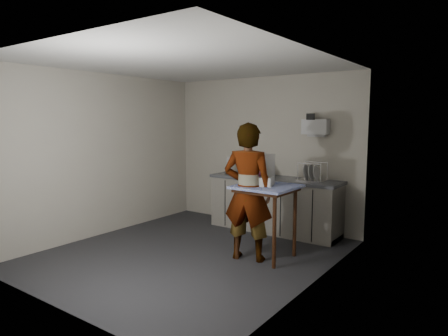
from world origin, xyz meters
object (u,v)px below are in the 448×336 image
Objects in this scene: kitchen_counter at (274,206)px; soda_can at (271,173)px; soap_bottle at (265,169)px; dark_bottle at (262,168)px; bakery_box at (262,178)px; paper_towel at (230,166)px; dish_rack at (312,177)px; standing_man at (248,192)px; side_table at (267,195)px.

soda_can reaches higher than kitchen_counter.
soap_bottle is 0.20m from dark_bottle.
bakery_box reaches higher than dark_bottle.
paper_towel reaches higher than dish_rack.
standing_man is 6.14× the size of paper_towel.
side_table is 1.81m from paper_towel.
kitchen_counter is at bearing 114.74° from side_table.
standing_man is 1.45m from dish_rack.
side_table is 3.33× the size of paper_towel.
bakery_box is (0.46, -1.21, 0.66)m from kitchen_counter.
dish_rack is 1.02× the size of bakery_box.
paper_towel reaches higher than soda_can.
dark_bottle is 0.58m from paper_towel.
soda_can is 0.30× the size of bakery_box.
soda_can is at bearing 45.83° from soap_bottle.
kitchen_counter is 1.06m from paper_towel.
soap_bottle is 2.22× the size of soda_can.
soap_bottle is at bearing 99.52° from bakery_box.
soda_can is 0.29× the size of dish_rack.
soda_can is 0.23m from dark_bottle.
dish_rack is at bearing 3.47° from paper_towel.
paper_towel is at bearing 141.53° from side_table.
bakery_box is at bearing -66.02° from soda_can.
soda_can is at bearing 95.47° from bakery_box.
dish_rack is 1.25m from bakery_box.
dark_bottle is (-0.83, 1.30, 0.17)m from side_table.
soda_can is 0.78m from paper_towel.
soap_bottle is (-0.69, 1.16, 0.18)m from side_table.
side_table is 2.37× the size of dish_rack.
paper_towel is (-1.22, 1.33, 0.14)m from standing_man.
standing_man is at bearing -101.40° from dish_rack.
paper_towel is 1.51m from dish_rack.
dish_rack is (0.29, 1.42, 0.06)m from standing_man.
dish_rack reaches higher than dark_bottle.
dark_bottle is 0.81× the size of paper_towel.
paper_towel reaches higher than soap_bottle.
paper_towel is (-0.70, -0.02, 0.01)m from soap_bottle.
side_table is at bearing -57.25° from dark_bottle.
bakery_box is (0.62, -1.16, 0.04)m from soap_bottle.
side_table is 0.54× the size of standing_man.
side_table is 3.67× the size of soap_bottle.
kitchen_counter is 0.55m from soda_can.
paper_towel is at bearing -173.24° from soda_can.
kitchen_counter is 5.35× the size of dish_rack.
kitchen_counter is 1.52m from standing_man.
dish_rack is at bearing 5.11° from soap_bottle.
kitchen_counter is 18.37× the size of soda_can.
soda_can is 0.51× the size of dark_bottle.
dark_bottle reaches higher than side_table.
bakery_box is (0.55, -1.23, 0.11)m from soda_can.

